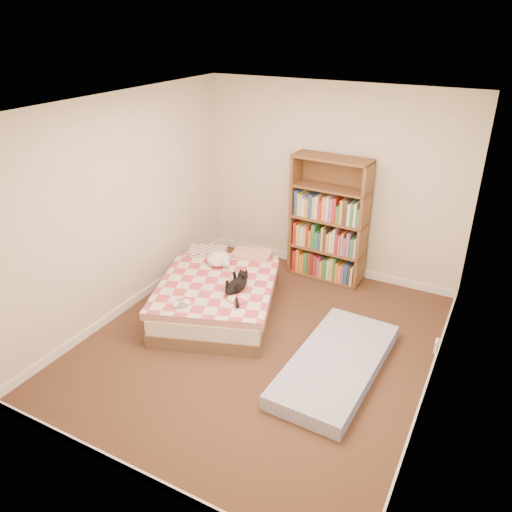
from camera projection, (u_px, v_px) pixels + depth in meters
The scene contains 6 objects.
room at pixel (260, 243), 4.88m from camera, with size 3.51×4.01×2.51m.
bed at pixel (220, 293), 5.95m from camera, with size 1.75×2.08×0.47m.
bookshelf at pixel (328, 236), 6.54m from camera, with size 1.01×0.38×1.65m.
floor_mattress at pixel (336, 364), 4.96m from camera, with size 0.77×1.71×0.15m, color #6A76B0.
black_cat at pixel (238, 284), 5.57m from camera, with size 0.26×0.67×0.15m.
white_dog at pixel (219, 259), 6.12m from camera, with size 0.37×0.39×0.15m.
Camera 1 is at (2.05, -3.94, 3.23)m, focal length 35.00 mm.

